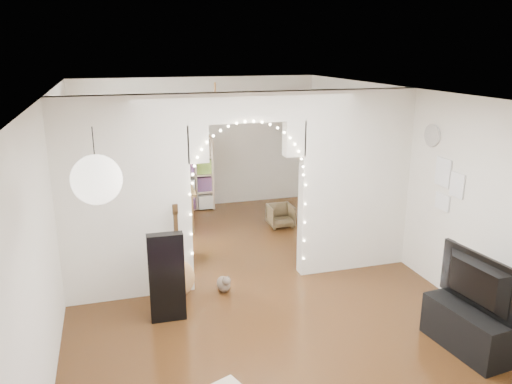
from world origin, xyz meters
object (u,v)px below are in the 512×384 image
object	(u,v)px
dining_chair_left	(171,248)
media_console	(466,329)
bookcase	(177,176)
dining_table	(161,195)
floor_speaker	(467,293)
dining_chair_right	(281,216)
acoustic_guitar	(178,264)

from	to	relation	value
dining_chair_left	media_console	bearing A→B (deg)	-51.06
media_console	bookcase	world-z (taller)	bookcase
dining_table	dining_chair_left	bearing A→B (deg)	-88.26
floor_speaker	media_console	size ratio (longest dim) A/B	0.83
floor_speaker	bookcase	world-z (taller)	bookcase
dining_table	dining_chair_right	world-z (taller)	dining_table
acoustic_guitar	dining_table	xyz separation A→B (m)	(0.08, 2.69, 0.19)
media_console	dining_chair_left	size ratio (longest dim) A/B	1.96
dining_table	dining_chair_right	size ratio (longest dim) A/B	2.67
media_console	dining_table	xyz separation A→B (m)	(-2.81, 4.82, 0.43)
dining_table	dining_chair_left	world-z (taller)	dining_table
floor_speaker	dining_table	world-z (taller)	floor_speaker
acoustic_guitar	dining_chair_left	size ratio (longest dim) A/B	2.19
media_console	dining_chair_right	world-z (taller)	media_console
bookcase	dining_chair_left	bearing A→B (deg)	-121.02
acoustic_guitar	floor_speaker	xyz separation A→B (m)	(3.24, -1.68, -0.08)
dining_table	dining_chair_right	distance (m)	2.26
bookcase	dining_chair_left	world-z (taller)	bookcase
dining_chair_right	dining_chair_left	bearing A→B (deg)	-153.86
dining_table	acoustic_guitar	bearing A→B (deg)	-89.07
dining_chair_right	media_console	bearing A→B (deg)	-81.10
bookcase	acoustic_guitar	bearing A→B (deg)	-118.62
floor_speaker	acoustic_guitar	bearing A→B (deg)	170.21
media_console	floor_speaker	bearing A→B (deg)	46.19
acoustic_guitar	dining_table	bearing A→B (deg)	77.46
dining_chair_left	dining_chair_right	world-z (taller)	dining_chair_left
acoustic_guitar	bookcase	xyz separation A→B (m)	(0.52, 3.75, 0.27)
acoustic_guitar	media_console	distance (m)	3.60
floor_speaker	dining_chair_right	bearing A→B (deg)	121.77
acoustic_guitar	floor_speaker	distance (m)	3.65
bookcase	media_console	bearing A→B (deg)	-88.74
bookcase	dining_table	world-z (taller)	bookcase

